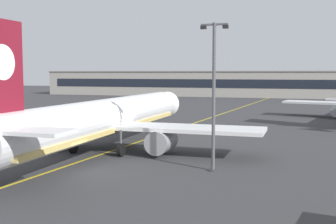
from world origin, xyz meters
TOP-DOWN VIEW (x-y plane):
  - ground_plane at (0.00, 0.00)m, footprint 400.00×400.00m
  - taxiway_centreline at (0.00, 30.00)m, footprint 14.54×179.46m
  - airliner_foreground at (-2.13, 8.48)m, footprint 32.00×41.40m
  - apron_lamp_post at (10.20, 3.46)m, footprint 2.24×0.90m
  - service_car_third at (-25.63, 22.39)m, footprint 4.48×2.70m
  - safety_cone_by_nose_gear at (-1.68, 24.63)m, footprint 0.44×0.44m
  - terminal_building at (10.33, 114.42)m, footprint 169.88×12.40m

SIDE VIEW (x-z plane):
  - ground_plane at x=0.00m, z-range 0.00..0.00m
  - taxiway_centreline at x=0.00m, z-range 0.00..0.01m
  - safety_cone_by_nose_gear at x=-1.68m, z-range -0.02..0.53m
  - service_car_third at x=-25.63m, z-range -0.13..1.66m
  - airliner_foreground at x=-2.13m, z-range -2.46..9.19m
  - terminal_building at x=10.33m, z-range 0.01..8.72m
  - apron_lamp_post at x=10.20m, z-range 0.30..12.38m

